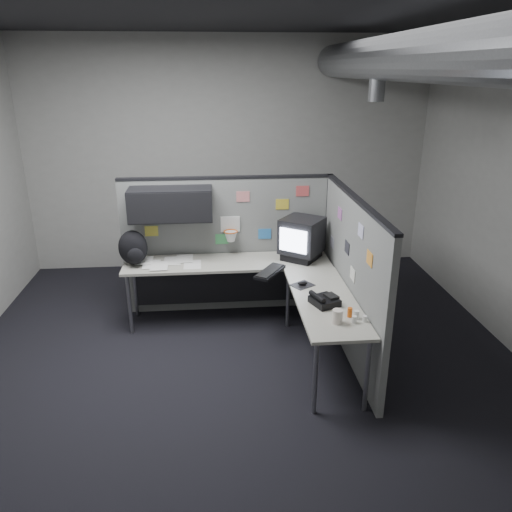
{
  "coord_description": "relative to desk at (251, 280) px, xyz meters",
  "views": [
    {
      "loc": [
        -0.24,
        -4.24,
        2.76
      ],
      "look_at": [
        0.17,
        0.35,
        1.02
      ],
      "focal_mm": 35.0,
      "sensor_mm": 36.0,
      "label": 1
    }
  ],
  "objects": [
    {
      "name": "desk",
      "position": [
        0.0,
        0.0,
        0.0
      ],
      "size": [
        2.31,
        2.11,
        0.73
      ],
      "color": "#A7A596",
      "rests_on": "ground"
    },
    {
      "name": "monitor",
      "position": [
        0.6,
        0.3,
        0.36
      ],
      "size": [
        0.58,
        0.58,
        0.47
      ],
      "rotation": [
        0.0,
        0.0,
        0.16
      ],
      "color": "black",
      "rests_on": "desk"
    },
    {
      "name": "cup",
      "position": [
        0.63,
        -1.25,
        0.18
      ],
      "size": [
        0.1,
        0.1,
        0.12
      ],
      "primitive_type": "cylinder",
      "rotation": [
        0.0,
        0.0,
        -0.17
      ],
      "color": "beige",
      "rests_on": "desk"
    },
    {
      "name": "partition_right",
      "position": [
        0.95,
        -0.49,
        0.21
      ],
      "size": [
        0.07,
        2.23,
        1.63
      ],
      "color": "slate",
      "rests_on": "ground"
    },
    {
      "name": "mouse",
      "position": [
        0.48,
        -0.45,
        0.13
      ],
      "size": [
        0.26,
        0.25,
        0.04
      ],
      "rotation": [
        0.0,
        0.0,
        -0.22
      ],
      "color": "black",
      "rests_on": "desk"
    },
    {
      "name": "papers",
      "position": [
        -0.91,
        0.29,
        0.13
      ],
      "size": [
        0.73,
        0.48,
        0.02
      ],
      "rotation": [
        0.0,
        0.0,
        0.02
      ],
      "color": "white",
      "rests_on": "desk"
    },
    {
      "name": "keyboard",
      "position": [
        0.19,
        -0.11,
        0.14
      ],
      "size": [
        0.38,
        0.47,
        0.04
      ],
      "rotation": [
        0.0,
        0.0,
        0.22
      ],
      "color": "black",
      "rests_on": "desk"
    },
    {
      "name": "partition_back",
      "position": [
        -0.4,
        0.53,
        0.38
      ],
      "size": [
        2.44,
        0.42,
        1.63
      ],
      "color": "slate",
      "rests_on": "ground"
    },
    {
      "name": "room",
      "position": [
        0.41,
        -0.7,
        1.48
      ],
      "size": [
        5.62,
        5.62,
        3.22
      ],
      "color": "black",
      "rests_on": "ground"
    },
    {
      "name": "phone",
      "position": [
        0.6,
        -0.89,
        0.16
      ],
      "size": [
        0.29,
        0.3,
        0.11
      ],
      "rotation": [
        0.0,
        0.0,
        0.21
      ],
      "color": "black",
      "rests_on": "desk"
    },
    {
      "name": "backpack",
      "position": [
        -1.27,
        0.28,
        0.31
      ],
      "size": [
        0.32,
        0.3,
        0.39
      ],
      "rotation": [
        0.0,
        0.0,
        -0.03
      ],
      "color": "black",
      "rests_on": "desk"
    },
    {
      "name": "bottles",
      "position": [
        0.8,
        -1.2,
        0.15
      ],
      "size": [
        0.16,
        0.17,
        0.09
      ],
      "rotation": [
        0.0,
        0.0,
        0.37
      ],
      "color": "silver",
      "rests_on": "desk"
    }
  ]
}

